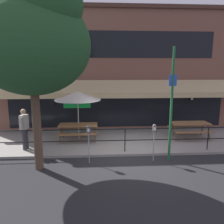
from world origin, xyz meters
TOP-DOWN VIEW (x-y plane):
  - ground_plane at (0.00, 0.00)m, footprint 120.00×120.00m
  - patio_deck at (0.00, 2.00)m, footprint 15.00×4.00m
  - restaurant_building at (0.00, 4.22)m, footprint 15.00×1.60m
  - patio_railing at (0.00, 0.30)m, footprint 13.84×0.04m
  - picnic_table_left at (-2.02, 1.94)m, footprint 1.80×1.42m
  - picnic_table_centre at (3.39, 1.96)m, footprint 1.80×1.42m
  - patio_umbrella_left at (-2.02, 2.10)m, footprint 2.14×2.14m
  - pedestrian_walking at (-4.13, 0.84)m, footprint 0.28×0.62m
  - parking_meter_near at (-1.42, -0.52)m, footprint 0.15×0.16m
  - parking_meter_far at (0.98, -0.48)m, footprint 0.15×0.16m
  - street_sign_pole at (1.59, -0.45)m, footprint 0.28×0.09m
  - street_tree_curbside at (-3.01, -0.97)m, footprint 3.70×3.33m

SIDE VIEW (x-z plane):
  - ground_plane at x=0.00m, z-range 0.00..0.00m
  - patio_deck at x=0.00m, z-range 0.00..0.10m
  - picnic_table_left at x=-2.02m, z-range 0.33..1.08m
  - picnic_table_centre at x=3.39m, z-range 0.33..1.08m
  - patio_railing at x=0.00m, z-range 0.32..1.28m
  - pedestrian_walking at x=-4.13m, z-range 0.20..1.91m
  - parking_meter_near at x=-1.42m, z-range 0.44..1.86m
  - parking_meter_far at x=0.98m, z-range 0.44..1.86m
  - street_sign_pole at x=1.59m, z-range 0.06..4.23m
  - patio_umbrella_left at x=-2.02m, z-range 0.99..3.37m
  - restaurant_building at x=0.00m, z-range -0.02..6.75m
  - street_tree_curbside at x=-3.01m, z-range 1.20..7.45m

